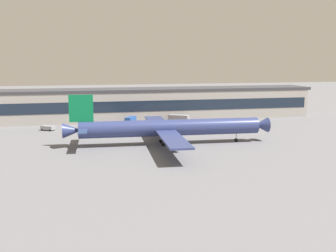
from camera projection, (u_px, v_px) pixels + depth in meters
name	position (u px, v px, depth m)	size (l,w,h in m)	color
ground_plane	(182.00, 146.00, 117.70)	(600.00, 600.00, 0.00)	slate
terminal_building	(150.00, 104.00, 170.13)	(143.62, 17.13, 13.46)	#9E9993
airliner	(168.00, 128.00, 119.38)	(63.41, 54.74, 15.59)	navy
crew_van	(158.00, 122.00, 155.12)	(3.79, 5.63, 2.55)	red
stair_truck	(131.00, 121.00, 153.59)	(5.19, 6.37, 3.55)	#2651A5
pushback_tractor	(48.00, 128.00, 143.56)	(5.45, 4.71, 1.75)	gray
fuel_truck	(179.00, 118.00, 160.31)	(8.53, 7.01, 3.35)	gray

